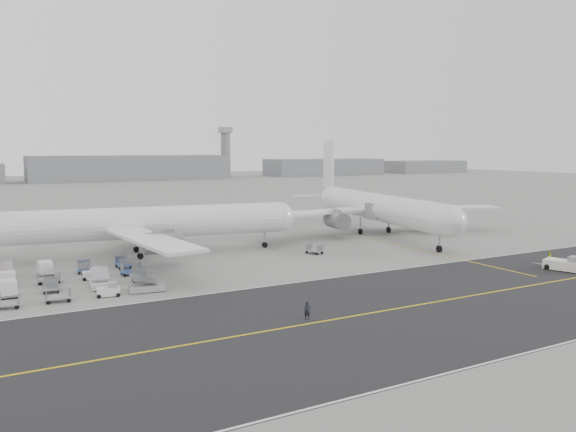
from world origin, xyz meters
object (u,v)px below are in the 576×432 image
control_tower (226,151)px  airliner_b (376,207)px  airliner_a (139,223)px  jet_bridge (402,211)px  ground_crew_a (307,310)px  pushback_tug (568,265)px  ground_crew_b (549,257)px

control_tower → airliner_b: size_ratio=0.56×
airliner_a → jet_bridge: bearing=-82.9°
control_tower → jet_bridge: control_tower is taller
airliner_a → ground_crew_a: airliner_a is taller
pushback_tug → jet_bridge: 40.32m
pushback_tug → jet_bridge: jet_bridge is taller
airliner_b → ground_crew_a: size_ratio=29.41×
ground_crew_a → ground_crew_b: (47.02, 6.98, -0.04)m
jet_bridge → ground_crew_a: 63.64m
ground_crew_a → airliner_b: bearing=63.9°
control_tower → jet_bridge: bearing=-104.0°
control_tower → ground_crew_b: 281.61m
ground_crew_a → control_tower: bearing=87.0°
ground_crew_b → control_tower: bearing=-125.0°
airliner_a → pushback_tug: bearing=-120.8°
airliner_a → pushback_tug: airliner_a is taller
airliner_b → ground_crew_b: bearing=-73.6°
pushback_tug → jet_bridge: size_ratio=0.44×
control_tower → airliner_a: size_ratio=0.58×
airliner_b → airliner_a: bearing=-170.0°
airliner_a → ground_crew_a: size_ratio=28.23×
control_tower → ground_crew_b: size_ratio=17.18×
control_tower → airliner_a: bearing=-115.4°
ground_crew_a → ground_crew_b: size_ratio=1.04×
pushback_tug → jet_bridge: (3.24, 40.01, 3.72)m
airliner_b → jet_bridge: 5.74m
airliner_a → jet_bridge: (53.91, -1.01, -0.74)m
airliner_a → airliner_b: (48.54, 0.78, 0.23)m
airliner_a → ground_crew_b: 64.52m
airliner_a → ground_crew_a: bearing=-163.5°
airliner_a → ground_crew_b: (53.30, -36.09, -4.45)m
airliner_b → ground_crew_a: airliner_b is taller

